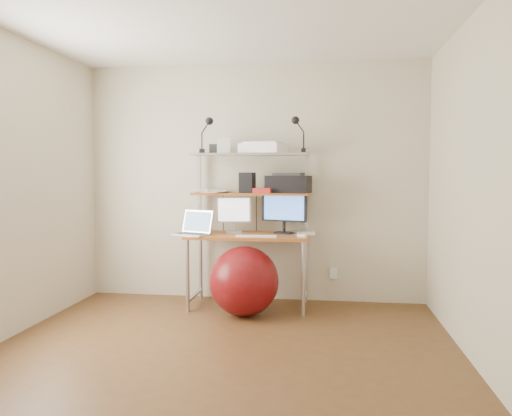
% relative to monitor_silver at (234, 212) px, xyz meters
% --- Properties ---
extents(room, '(3.60, 3.60, 3.60)m').
position_rel_monitor_silver_xyz_m(room, '(0.17, -1.55, 0.30)').
color(room, brown).
rests_on(room, ground).
extents(computer_desk, '(1.20, 0.60, 1.57)m').
position_rel_monitor_silver_xyz_m(computer_desk, '(0.17, -0.05, 0.01)').
color(computer_desk, '#A75920').
rests_on(computer_desk, ground).
extents(desktop, '(1.20, 0.60, 0.00)m').
position_rel_monitor_silver_xyz_m(desktop, '(0.17, -0.11, -0.21)').
color(desktop, '#A75920').
rests_on(desktop, computer_desk).
extents(mid_shelf, '(1.18, 0.34, 0.00)m').
position_rel_monitor_silver_xyz_m(mid_shelf, '(0.17, 0.02, 0.20)').
color(mid_shelf, '#A75920').
rests_on(mid_shelf, computer_desk).
extents(top_shelf, '(1.18, 0.34, 0.00)m').
position_rel_monitor_silver_xyz_m(top_shelf, '(0.17, 0.02, 0.60)').
color(top_shelf, '#B0B0B5').
rests_on(top_shelf, computer_desk).
extents(floor, '(3.60, 3.60, 0.00)m').
position_rel_monitor_silver_xyz_m(floor, '(0.17, -1.55, -0.95)').
color(floor, brown).
rests_on(floor, ground).
extents(wall_outlet, '(0.08, 0.01, 0.12)m').
position_rel_monitor_silver_xyz_m(wall_outlet, '(1.02, 0.23, -0.65)').
color(wall_outlet, white).
rests_on(wall_outlet, room).
extents(monitor_silver, '(0.35, 0.16, 0.39)m').
position_rel_monitor_silver_xyz_m(monitor_silver, '(0.00, 0.00, 0.00)').
color(monitor_silver, '#B7B8BC').
rests_on(monitor_silver, desktop).
extents(monitor_black, '(0.47, 0.19, 0.48)m').
position_rel_monitor_silver_xyz_m(monitor_black, '(0.51, 0.01, 0.03)').
color(monitor_black, black).
rests_on(monitor_black, desktop).
extents(laptop, '(0.42, 0.38, 0.30)m').
position_rel_monitor_silver_xyz_m(laptop, '(-0.36, -0.22, -0.16)').
color(laptop, silver).
rests_on(laptop, desktop).
extents(keyboard, '(0.40, 0.14, 0.01)m').
position_rel_monitor_silver_xyz_m(keyboard, '(0.27, -0.30, -0.20)').
color(keyboard, white).
rests_on(keyboard, desktop).
extents(mouse, '(0.10, 0.08, 0.02)m').
position_rel_monitor_silver_xyz_m(mouse, '(0.71, -0.24, -0.20)').
color(mouse, white).
rests_on(mouse, desktop).
extents(mac_mini, '(0.24, 0.24, 0.04)m').
position_rel_monitor_silver_xyz_m(mac_mini, '(0.71, -0.05, -0.19)').
color(mac_mini, silver).
rests_on(mac_mini, desktop).
extents(phone, '(0.09, 0.13, 0.01)m').
position_rel_monitor_silver_xyz_m(phone, '(0.13, -0.26, -0.20)').
color(phone, black).
rests_on(phone, desktop).
extents(printer, '(0.47, 0.36, 0.20)m').
position_rel_monitor_silver_xyz_m(printer, '(0.56, 0.03, 0.30)').
color(printer, black).
rests_on(printer, mid_shelf).
extents(nas_cube, '(0.16, 0.16, 0.21)m').
position_rel_monitor_silver_xyz_m(nas_cube, '(0.14, -0.01, 0.31)').
color(nas_cube, black).
rests_on(nas_cube, mid_shelf).
extents(red_box, '(0.20, 0.15, 0.05)m').
position_rel_monitor_silver_xyz_m(red_box, '(0.31, -0.08, 0.23)').
color(red_box, red).
rests_on(red_box, mid_shelf).
extents(scanner, '(0.50, 0.40, 0.11)m').
position_rel_monitor_silver_xyz_m(scanner, '(0.30, 0.00, 0.66)').
color(scanner, white).
rests_on(scanner, top_shelf).
extents(box_white, '(0.15, 0.13, 0.15)m').
position_rel_monitor_silver_xyz_m(box_white, '(-0.11, 0.00, 0.68)').
color(box_white, white).
rests_on(box_white, top_shelf).
extents(box_grey, '(0.12, 0.12, 0.10)m').
position_rel_monitor_silver_xyz_m(box_grey, '(-0.23, 0.08, 0.65)').
color(box_grey, '#2E2E31').
rests_on(box_grey, top_shelf).
extents(clip_lamp_left, '(0.14, 0.08, 0.36)m').
position_rel_monitor_silver_xyz_m(clip_lamp_left, '(-0.25, -0.09, 0.86)').
color(clip_lamp_left, black).
rests_on(clip_lamp_left, top_shelf).
extents(clip_lamp_right, '(0.14, 0.08, 0.36)m').
position_rel_monitor_silver_xyz_m(clip_lamp_right, '(0.64, -0.06, 0.86)').
color(clip_lamp_right, black).
rests_on(clip_lamp_right, top_shelf).
extents(exercise_ball, '(0.66, 0.66, 0.66)m').
position_rel_monitor_silver_xyz_m(exercise_ball, '(0.17, -0.42, -0.62)').
color(exercise_ball, maroon).
rests_on(exercise_ball, floor).
extents(paper_stack, '(0.42, 0.42, 0.03)m').
position_rel_monitor_silver_xyz_m(paper_stack, '(-0.22, 0.02, 0.22)').
color(paper_stack, white).
rests_on(paper_stack, mid_shelf).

